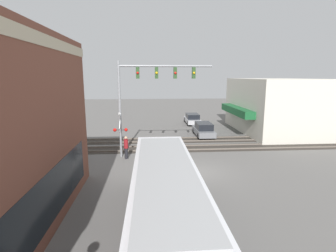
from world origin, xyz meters
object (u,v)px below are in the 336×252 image
city_bus (166,202)px  pedestrian_near_bus (193,184)px  parked_car_grey (203,130)px  parked_car_silver (192,119)px  pedestrian_at_crossing (126,147)px  crossing_signal (120,130)px

city_bus → pedestrian_near_bus: size_ratio=7.01×
city_bus → parked_car_grey: city_bus is taller
parked_car_grey → parked_car_silver: parked_car_grey is taller
pedestrian_near_bus → parked_car_silver: bearing=-9.3°
parked_car_grey → pedestrian_near_bus: (-14.91, 3.68, 0.12)m
pedestrian_at_crossing → pedestrian_near_bus: pedestrian_at_crossing is taller
parked_car_silver → pedestrian_at_crossing: pedestrian_at_crossing is taller
pedestrian_at_crossing → pedestrian_near_bus: 8.46m
city_bus → pedestrian_near_bus: 4.20m
city_bus → crossing_signal: crossing_signal is taller
parked_car_grey → city_bus: bearing=163.8°
crossing_signal → pedestrian_at_crossing: size_ratio=2.05×
city_bus → parked_car_grey: (18.65, -5.40, -1.02)m
parked_car_grey → parked_car_silver: 7.66m
city_bus → parked_car_grey: size_ratio=2.42×
parked_car_silver → city_bus: bearing=168.4°
parked_car_grey → pedestrian_near_bus: size_ratio=2.89×
city_bus → pedestrian_at_crossing: bearing=12.8°
city_bus → pedestrian_near_bus: city_bus is taller
crossing_signal → parked_car_silver: bearing=-29.6°
pedestrian_near_bus → city_bus: bearing=155.3°
parked_car_grey → pedestrian_at_crossing: (-7.59, 7.91, 0.25)m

